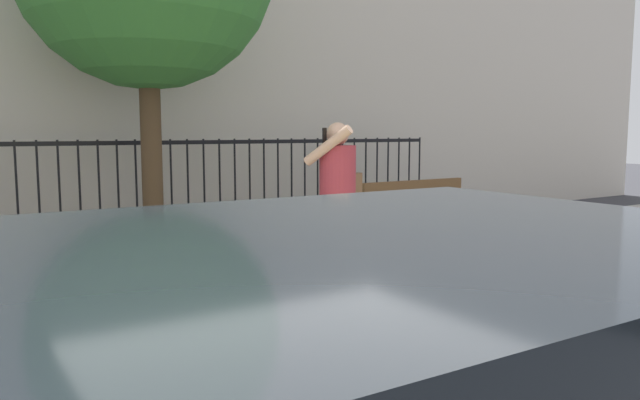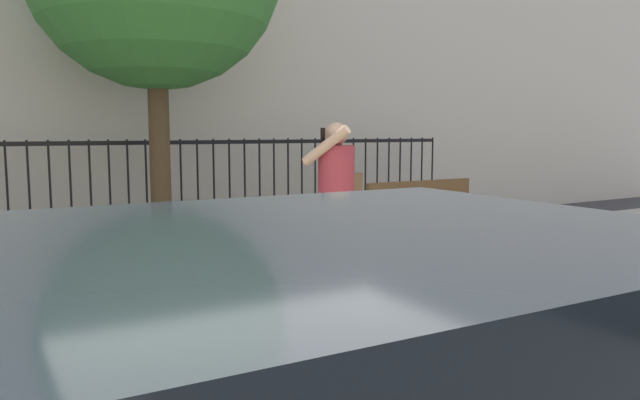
{
  "view_description": "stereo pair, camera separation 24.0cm",
  "coord_description": "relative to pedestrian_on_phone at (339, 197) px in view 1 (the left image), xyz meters",
  "views": [
    {
      "loc": [
        -1.79,
        -2.68,
        1.7
      ],
      "look_at": [
        1.36,
        2.21,
        1.04
      ],
      "focal_mm": 33.8,
      "sensor_mm": 36.0,
      "label": 1
    },
    {
      "loc": [
        -1.59,
        -2.81,
        1.7
      ],
      "look_at": [
        1.36,
        2.21,
        1.04
      ],
      "focal_mm": 33.8,
      "sensor_mm": 36.0,
      "label": 2
    }
  ],
  "objects": [
    {
      "name": "street_bench",
      "position": [
        1.89,
        1.19,
        -0.45
      ],
      "size": [
        1.6,
        0.45,
        0.95
      ],
      "color": "brown",
      "rests_on": "sidewalk"
    },
    {
      "name": "pedestrian_on_phone",
      "position": [
        0.0,
        0.0,
        0.0
      ],
      "size": [
        0.72,
        0.6,
        1.64
      ],
      "color": "tan",
      "rests_on": "sidewalk"
    },
    {
      "name": "sidewalk",
      "position": [
        -1.39,
        0.28,
        -1.03
      ],
      "size": [
        28.0,
        4.4,
        0.15
      ],
      "primitive_type": "cube",
      "color": "#9E9B93",
      "rests_on": "ground"
    },
    {
      "name": "iron_fence",
      "position": [
        -1.39,
        3.98,
        -0.08
      ],
      "size": [
        12.03,
        0.04,
        1.6
      ],
      "color": "black",
      "rests_on": "ground"
    }
  ]
}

